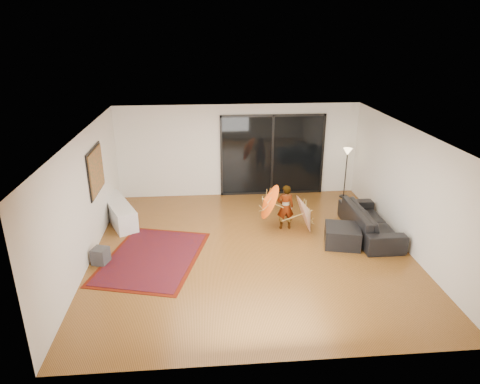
{
  "coord_description": "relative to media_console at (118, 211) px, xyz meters",
  "views": [
    {
      "loc": [
        -0.98,
        -8.51,
        4.7
      ],
      "look_at": [
        -0.18,
        0.8,
        1.1
      ],
      "focal_mm": 32.0,
      "sensor_mm": 36.0,
      "label": 1
    }
  ],
  "objects": [
    {
      "name": "sofa",
      "position": [
        6.2,
        -1.29,
        0.07
      ],
      "size": [
        0.9,
        2.28,
        0.67
      ],
      "primitive_type": "imported",
      "rotation": [
        0.0,
        0.0,
        1.57
      ],
      "color": "black",
      "rests_on": "floor"
    },
    {
      "name": "speaker",
      "position": [
        0.0,
        -2.16,
        -0.09
      ],
      "size": [
        0.39,
        0.39,
        0.35
      ],
      "primitive_type": "cube",
      "rotation": [
        0.0,
        0.0,
        -0.32
      ],
      "color": "#424244",
      "rests_on": "floor"
    },
    {
      "name": "child",
      "position": [
        4.21,
        -0.8,
        0.3
      ],
      "size": [
        0.42,
        0.28,
        1.14
      ],
      "primitive_type": "imported",
      "rotation": [
        0.0,
        0.0,
        3.16
      ],
      "color": "#999999",
      "rests_on": "floor"
    },
    {
      "name": "wall_right",
      "position": [
        6.75,
        -1.84,
        1.08
      ],
      "size": [
        0.0,
        7.0,
        7.0
      ],
      "primitive_type": "plane",
      "rotation": [
        1.57,
        0.0,
        -1.57
      ],
      "color": "silver",
      "rests_on": "floor"
    },
    {
      "name": "wall_front",
      "position": [
        3.25,
        -5.34,
        1.08
      ],
      "size": [
        7.0,
        0.0,
        7.0
      ],
      "primitive_type": "plane",
      "rotation": [
        -1.57,
        0.0,
        0.0
      ],
      "color": "silver",
      "rests_on": "floor"
    },
    {
      "name": "floor",
      "position": [
        3.25,
        -1.84,
        -0.27
      ],
      "size": [
        7.0,
        7.0,
        0.0
      ],
      "primitive_type": "plane",
      "color": "brown",
      "rests_on": "ground"
    },
    {
      "name": "wall_left",
      "position": [
        -0.25,
        -1.84,
        1.08
      ],
      "size": [
        0.0,
        7.0,
        7.0
      ],
      "primitive_type": "plane",
      "rotation": [
        1.57,
        0.0,
        1.57
      ],
      "color": "silver",
      "rests_on": "floor"
    },
    {
      "name": "ottoman",
      "position": [
        5.37,
        -1.76,
        -0.04
      ],
      "size": [
        0.95,
        0.95,
        0.45
      ],
      "primitive_type": "cube",
      "rotation": [
        0.0,
        0.0,
        -0.24
      ],
      "color": "black",
      "rests_on": "floor"
    },
    {
      "name": "painting",
      "position": [
        -0.21,
        -0.84,
        1.38
      ],
      "size": [
        0.04,
        1.28,
        1.08
      ],
      "color": "black",
      "rests_on": "wall_left"
    },
    {
      "name": "wall_back",
      "position": [
        3.25,
        1.66,
        1.08
      ],
      "size": [
        7.0,
        0.0,
        7.0
      ],
      "primitive_type": "plane",
      "rotation": [
        1.57,
        0.0,
        0.0
      ],
      "color": "silver",
      "rests_on": "floor"
    },
    {
      "name": "parasol_orange",
      "position": [
        3.66,
        -0.85,
        0.47
      ],
      "size": [
        0.54,
        0.89,
        0.89
      ],
      "rotation": [
        0.0,
        -1.12,
        0.0
      ],
      "color": "#FA550D",
      "rests_on": "child"
    },
    {
      "name": "floor_lamp",
      "position": [
        6.35,
        1.16,
        0.91
      ],
      "size": [
        0.26,
        0.26,
        1.49
      ],
      "color": "black",
      "rests_on": "floor"
    },
    {
      "name": "persian_rug",
      "position": [
        1.07,
        -2.03,
        -0.26
      ],
      "size": [
        2.55,
        3.09,
        0.02
      ],
      "rotation": [
        0.0,
        0.0,
        -0.25
      ],
      "color": "#551307",
      "rests_on": "floor"
    },
    {
      "name": "sliding_door",
      "position": [
        4.25,
        1.63,
        0.93
      ],
      "size": [
        3.06,
        0.07,
        2.4
      ],
      "color": "black",
      "rests_on": "wall_back"
    },
    {
      "name": "media_console",
      "position": [
        0.0,
        0.0,
        0.0
      ],
      "size": [
        1.24,
        1.95,
        0.53
      ],
      "primitive_type": "cube",
      "rotation": [
        0.0,
        0.0,
        0.43
      ],
      "color": "white",
      "rests_on": "floor"
    },
    {
      "name": "ceiling",
      "position": [
        3.25,
        -1.84,
        2.43
      ],
      "size": [
        7.0,
        7.0,
        0.0
      ],
      "primitive_type": "plane",
      "rotation": [
        3.14,
        0.0,
        0.0
      ],
      "color": "white",
      "rests_on": "wall_back"
    },
    {
      "name": "parasol_white",
      "position": [
        4.81,
        -0.95,
        0.24
      ],
      "size": [
        0.53,
        0.96,
        0.96
      ],
      "rotation": [
        0.0,
        1.23,
        0.0
      ],
      "color": "silver",
      "rests_on": "floor"
    }
  ]
}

